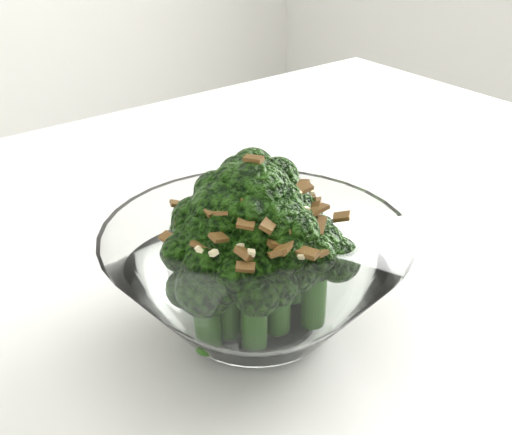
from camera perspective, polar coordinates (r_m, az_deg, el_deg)
table at (r=0.51m, az=-9.16°, el=-15.51°), size 1.20×0.81×0.75m
broccoli_dish at (r=0.45m, az=-0.07°, el=-4.02°), size 0.19×0.19×0.12m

